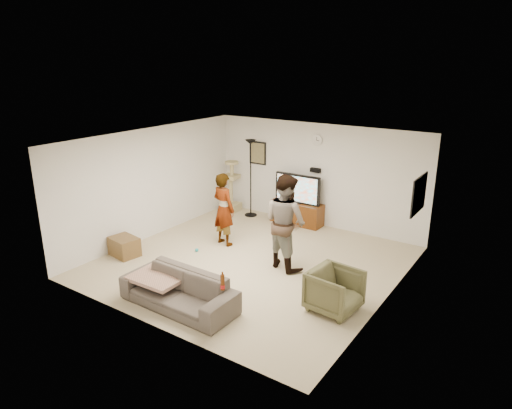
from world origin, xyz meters
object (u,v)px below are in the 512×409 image
Objects in this scene: person_left at (224,209)px; beer_bottle at (223,282)px; tv at (297,189)px; side_table at (124,247)px; person_right at (285,222)px; sofa at (179,290)px; cat_tree at (231,186)px; armchair at (335,291)px; floor_lamp at (251,179)px; tv_stand at (297,213)px.

beer_bottle is at bearing 138.39° from person_left.
person_left is at bearing -108.47° from tv.
tv reaches higher than side_table.
beer_bottle is (0.27, -2.32, -0.22)m from person_right.
cat_tree is at bearing 117.79° from sofa.
floor_lamp is at bearing 56.74° from armchair.
sofa is 8.14× the size of beer_bottle.
person_right is 3.16× the size of side_table.
armchair is at bearing 164.83° from person_right.
sofa is 1.03m from beer_bottle.
person_right is at bearing 96.74° from beer_bottle.
beer_bottle reaches higher than tv_stand.
person_left is 0.86× the size of person_right.
beer_bottle is (3.25, -4.49, 0.03)m from cat_tree.
floor_lamp reaches higher than person_left.
sofa is at bearing -85.70° from tv_stand.
floor_lamp reaches higher than tv.
floor_lamp is at bearing -173.35° from tv.
person_right is at bearing -177.00° from person_left.
beer_bottle is (1.28, -4.60, -0.18)m from tv.
tv_stand is 4.61m from sofa.
tv is 4.78m from beer_bottle.
tv is at bearing 105.57° from beer_bottle.
tv is 2.01× the size of side_table.
side_table is (-2.03, -3.72, -0.70)m from tv.
cat_tree is at bearing 89.10° from side_table.
armchair reaches higher than tv_stand.
beer_bottle reaches higher than side_table.
sofa is 3.42× the size of side_table.
beer_bottle is at bearing -74.43° from tv.
person_left is 3.47m from armchair.
cat_tree is at bearing 125.91° from beer_bottle.
beer_bottle is (1.97, -2.55, -0.09)m from person_left.
tv_stand is 2.21× the size of side_table.
tv is at bearing -48.58° from person_right.
person_left is at bearing 9.89° from person_right.
person_left reaches higher than side_table.
floor_lamp reaches higher than cat_tree.
cat_tree is 5.55m from beer_bottle.
tv_stand is 2.23m from person_left.
sofa is at bearing -69.79° from floor_lamp.
floor_lamp is (-1.29, -0.15, 0.10)m from tv.
person_right reaches higher than person_left.
beer_bottle is at bearing 114.33° from person_right.
cat_tree reaches higher than side_table.
armchair reaches higher than side_table.
tv_stand is 0.66× the size of floor_lamp.
armchair is at bearing -52.21° from tv.
person_left is (-0.69, -2.05, -0.09)m from tv.
side_table is (-3.04, -1.44, -0.74)m from person_right.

